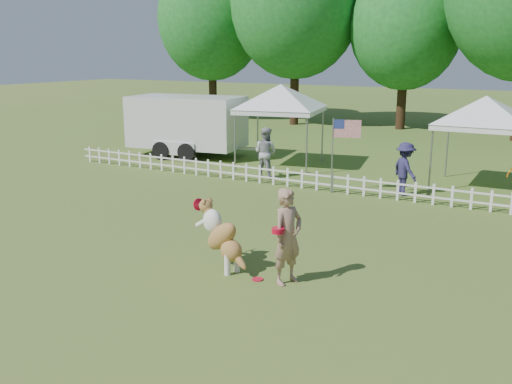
% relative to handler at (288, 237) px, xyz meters
% --- Properties ---
extents(ground, '(120.00, 120.00, 0.00)m').
position_rel_handler_xyz_m(ground, '(-1.16, -0.09, -0.89)').
color(ground, '#416820').
rests_on(ground, ground).
extents(picket_fence, '(22.00, 0.08, 0.60)m').
position_rel_handler_xyz_m(picket_fence, '(-1.16, 6.91, -0.59)').
color(picket_fence, silver).
rests_on(picket_fence, ground).
extents(handler, '(0.61, 0.75, 1.78)m').
position_rel_handler_xyz_m(handler, '(0.00, 0.00, 0.00)').
color(handler, '#9D745E').
rests_on(handler, ground).
extents(dog, '(1.37, 0.80, 1.34)m').
position_rel_handler_xyz_m(dog, '(-1.39, -0.03, -0.22)').
color(dog, brown).
rests_on(dog, ground).
extents(frisbee_on_turf, '(0.27, 0.27, 0.02)m').
position_rel_handler_xyz_m(frisbee_on_turf, '(-0.54, -0.16, -0.88)').
color(frisbee_on_turf, red).
rests_on(frisbee_on_turf, ground).
extents(canopy_tent_left, '(3.34, 3.34, 2.94)m').
position_rel_handler_xyz_m(canopy_tent_left, '(-5.18, 9.85, 0.58)').
color(canopy_tent_left, white).
rests_on(canopy_tent_left, ground).
extents(canopy_tent_right, '(2.72, 2.72, 2.80)m').
position_rel_handler_xyz_m(canopy_tent_right, '(1.87, 9.64, 0.51)').
color(canopy_tent_right, white).
rests_on(canopy_tent_right, ground).
extents(cargo_trailer, '(5.90, 3.26, 2.46)m').
position_rel_handler_xyz_m(cargo_trailer, '(-9.43, 9.87, 0.34)').
color(cargo_trailer, silver).
rests_on(cargo_trailer, ground).
extents(flag_pole, '(0.84, 0.40, 2.26)m').
position_rel_handler_xyz_m(flag_pole, '(-1.91, 6.85, 0.24)').
color(flag_pole, gray).
rests_on(flag_pole, ground).
extents(spectator_a, '(0.90, 0.73, 1.70)m').
position_rel_handler_xyz_m(spectator_a, '(-4.67, 7.76, -0.04)').
color(spectator_a, '#9E9FA4').
rests_on(spectator_a, ground).
extents(spectator_b, '(1.15, 1.13, 1.58)m').
position_rel_handler_xyz_m(spectator_b, '(0.08, 7.62, -0.10)').
color(spectator_b, '#262249').
rests_on(spectator_b, ground).
extents(tree_far_left, '(6.60, 6.60, 11.00)m').
position_rel_handler_xyz_m(tree_far_left, '(-16.16, 21.91, 4.61)').
color(tree_far_left, '#1B5E20').
rests_on(tree_far_left, ground).
extents(tree_left, '(7.40, 7.40, 12.00)m').
position_rel_handler_xyz_m(tree_left, '(-10.16, 21.41, 5.11)').
color(tree_left, '#1B5E20').
rests_on(tree_left, ground).
extents(tree_center_left, '(6.00, 6.00, 9.80)m').
position_rel_handler_xyz_m(tree_center_left, '(-4.16, 22.41, 4.01)').
color(tree_center_left, '#1B5E20').
rests_on(tree_center_left, ground).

